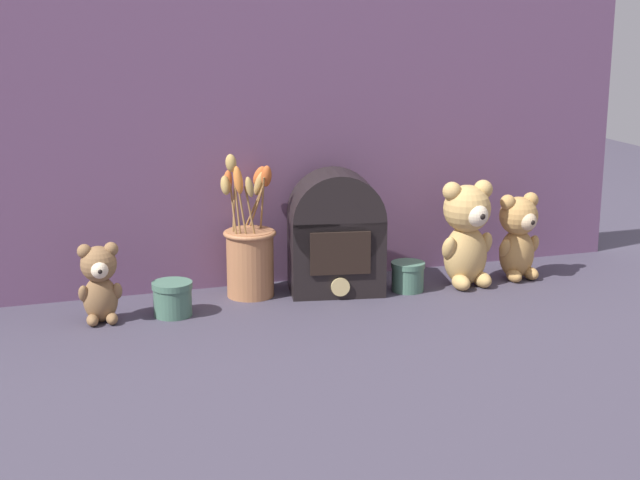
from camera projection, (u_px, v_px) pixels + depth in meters
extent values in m
plane|color=#3D3847|center=(323.00, 299.00, 2.14)|extent=(4.00, 4.00, 0.00)
cube|color=#704C70|center=(299.00, 112.00, 2.19)|extent=(1.60, 0.02, 0.78)
ellipsoid|color=tan|center=(465.00, 255.00, 2.22)|extent=(0.11, 0.09, 0.14)
sphere|color=tan|center=(467.00, 209.00, 2.20)|extent=(0.11, 0.11, 0.11)
sphere|color=beige|center=(477.00, 215.00, 2.16)|extent=(0.05, 0.05, 0.05)
sphere|color=black|center=(482.00, 217.00, 2.14)|extent=(0.01, 0.01, 0.01)
sphere|color=tan|center=(482.00, 189.00, 2.20)|extent=(0.04, 0.04, 0.04)
sphere|color=tan|center=(453.00, 192.00, 2.17)|extent=(0.04, 0.04, 0.04)
ellipsoid|color=tan|center=(486.00, 244.00, 2.23)|extent=(0.03, 0.05, 0.06)
ellipsoid|color=tan|center=(449.00, 248.00, 2.19)|extent=(0.03, 0.05, 0.06)
ellipsoid|color=tan|center=(482.00, 280.00, 2.22)|extent=(0.04, 0.06, 0.04)
ellipsoid|color=tan|center=(461.00, 282.00, 2.20)|extent=(0.04, 0.06, 0.04)
ellipsoid|color=tan|center=(517.00, 254.00, 2.28)|extent=(0.09, 0.08, 0.12)
sphere|color=tan|center=(519.00, 216.00, 2.26)|extent=(0.09, 0.09, 0.09)
sphere|color=#D1B289|center=(527.00, 221.00, 2.23)|extent=(0.04, 0.04, 0.04)
sphere|color=black|center=(532.00, 222.00, 2.21)|extent=(0.01, 0.01, 0.01)
sphere|color=tan|center=(531.00, 200.00, 2.26)|extent=(0.04, 0.04, 0.04)
sphere|color=tan|center=(508.00, 202.00, 2.24)|extent=(0.04, 0.04, 0.04)
ellipsoid|color=tan|center=(533.00, 244.00, 2.29)|extent=(0.03, 0.04, 0.05)
ellipsoid|color=tan|center=(504.00, 248.00, 2.25)|extent=(0.03, 0.04, 0.05)
ellipsoid|color=tan|center=(531.00, 273.00, 2.28)|extent=(0.03, 0.05, 0.03)
ellipsoid|color=tan|center=(514.00, 276.00, 2.26)|extent=(0.03, 0.05, 0.03)
ellipsoid|color=olive|center=(101.00, 299.00, 1.98)|extent=(0.07, 0.06, 0.10)
sphere|color=olive|center=(99.00, 264.00, 1.96)|extent=(0.07, 0.07, 0.07)
sphere|color=beige|center=(100.00, 270.00, 1.94)|extent=(0.04, 0.04, 0.04)
sphere|color=black|center=(100.00, 272.00, 1.92)|extent=(0.01, 0.01, 0.01)
sphere|color=olive|center=(111.00, 250.00, 1.96)|extent=(0.03, 0.03, 0.03)
sphere|color=olive|center=(84.00, 251.00, 1.95)|extent=(0.03, 0.03, 0.03)
ellipsoid|color=olive|center=(117.00, 291.00, 1.98)|extent=(0.02, 0.03, 0.04)
ellipsoid|color=olive|center=(83.00, 294.00, 1.96)|extent=(0.02, 0.03, 0.04)
ellipsoid|color=olive|center=(112.00, 318.00, 1.97)|extent=(0.03, 0.04, 0.02)
ellipsoid|color=olive|center=(93.00, 320.00, 1.96)|extent=(0.03, 0.04, 0.02)
cylinder|color=#AD7047|center=(250.00, 263.00, 2.14)|extent=(0.10, 0.10, 0.15)
torus|color=#AD7047|center=(250.00, 233.00, 2.13)|extent=(0.12, 0.12, 0.01)
cylinder|color=olive|center=(250.00, 210.00, 2.08)|extent=(0.02, 0.01, 0.10)
ellipsoid|color=tan|center=(249.00, 187.00, 2.06)|extent=(0.03, 0.02, 0.05)
cylinder|color=olive|center=(233.00, 208.00, 2.10)|extent=(0.01, 0.04, 0.11)
ellipsoid|color=tan|center=(225.00, 185.00, 2.08)|extent=(0.02, 0.03, 0.05)
cylinder|color=olive|center=(241.00, 206.00, 2.08)|extent=(0.02, 0.02, 0.12)
ellipsoid|color=orange|center=(238.00, 180.00, 2.06)|extent=(0.03, 0.03, 0.06)
cylinder|color=olive|center=(236.00, 198.00, 2.09)|extent=(0.01, 0.03, 0.15)
ellipsoid|color=tan|center=(231.00, 163.00, 2.06)|extent=(0.03, 0.03, 0.04)
cylinder|color=olive|center=(256.00, 202.00, 2.15)|extent=(0.05, 0.03, 0.11)
ellipsoid|color=#C65B28|center=(260.00, 176.00, 2.16)|extent=(0.05, 0.05, 0.05)
cylinder|color=olive|center=(257.00, 206.00, 2.15)|extent=(0.03, 0.03, 0.10)
ellipsoid|color=tan|center=(260.00, 183.00, 2.15)|extent=(0.05, 0.04, 0.06)
cylinder|color=olive|center=(234.00, 206.00, 2.12)|extent=(0.02, 0.03, 0.11)
ellipsoid|color=#C65B28|center=(228.00, 182.00, 2.10)|extent=(0.03, 0.04, 0.05)
cylinder|color=olive|center=(262.00, 203.00, 2.12)|extent=(0.01, 0.03, 0.12)
ellipsoid|color=#C65B28|center=(266.00, 176.00, 2.12)|extent=(0.03, 0.03, 0.05)
cube|color=black|center=(336.00, 255.00, 2.17)|extent=(0.23, 0.17, 0.17)
cylinder|color=black|center=(336.00, 217.00, 2.15)|extent=(0.23, 0.17, 0.20)
cube|color=black|center=(341.00, 253.00, 2.10)|extent=(0.13, 0.03, 0.09)
cylinder|color=#D6BC7A|center=(340.00, 287.00, 2.12)|extent=(0.04, 0.01, 0.04)
cylinder|color=#47705B|center=(173.00, 302.00, 2.02)|extent=(0.08, 0.08, 0.06)
cylinder|color=#47705B|center=(172.00, 285.00, 2.01)|extent=(0.08, 0.08, 0.01)
cylinder|color=#47705B|center=(407.00, 279.00, 2.19)|extent=(0.07, 0.07, 0.05)
cylinder|color=#47705B|center=(407.00, 264.00, 2.19)|extent=(0.08, 0.08, 0.01)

